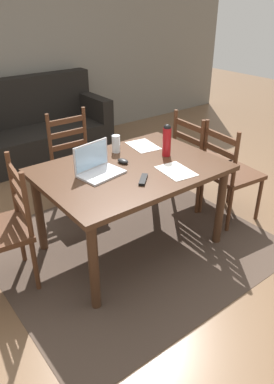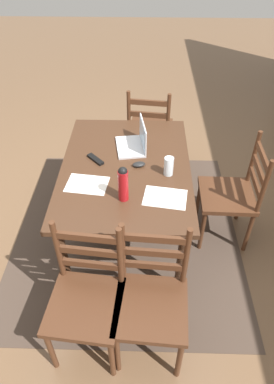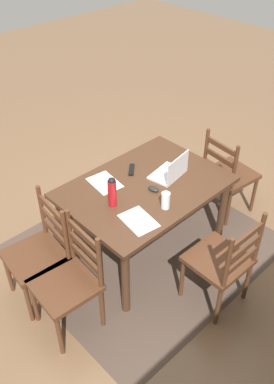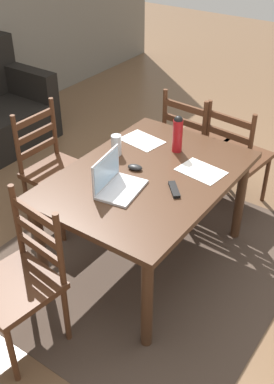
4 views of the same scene
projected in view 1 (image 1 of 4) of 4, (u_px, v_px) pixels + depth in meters
name	position (u px, v px, depth m)	size (l,w,h in m)	color
ground_plane	(131.00, 244.00, 3.19)	(14.00, 14.00, 0.00)	brown
area_rug	(131.00, 244.00, 3.19)	(2.19, 1.97, 0.01)	#47382D
dining_table	(131.00, 178.00, 2.88)	(1.40, 1.00, 0.74)	#422819
chair_right_near	(230.00, 174.00, 3.37)	(0.48, 0.48, 0.95)	#4C2B19
chair_left_far	(2.00, 230.00, 2.57)	(0.49, 0.49, 0.95)	#4C2B19
chair_right_far	(198.00, 160.00, 3.65)	(0.47, 0.47, 0.95)	#4C2B19
chair_far_head	(77.00, 163.00, 3.58)	(0.45, 0.45, 0.95)	#4C2B19
couch	(36.00, 130.00, 4.76)	(1.80, 0.80, 1.00)	black
laptop	(97.00, 166.00, 2.72)	(0.35, 0.27, 0.23)	silver
water_bottle	(167.00, 140.00, 2.98)	(0.07, 0.07, 0.27)	#A81419
drinking_glass	(116.00, 144.00, 3.08)	(0.07, 0.07, 0.15)	silver
computer_mouse	(123.00, 161.00, 2.91)	(0.06, 0.10, 0.03)	black
tv_remote	(143.00, 180.00, 2.63)	(0.04, 0.17, 0.02)	black
paper_stack_left	(143.00, 146.00, 3.24)	(0.21, 0.30, 0.00)	white
paper_stack_right	(176.00, 171.00, 2.78)	(0.21, 0.30, 0.00)	white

